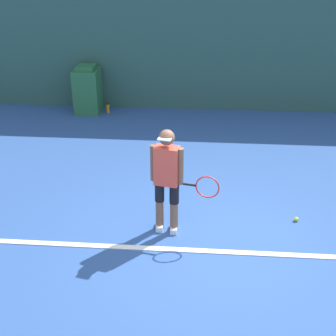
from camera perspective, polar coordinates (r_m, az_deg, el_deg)
name	(u,v)px	position (r m, az deg, el deg)	size (l,w,h in m)	color
ground_plane	(207,242)	(6.81, 4.73, -8.96)	(24.00, 24.00, 0.00)	#2D5193
back_wall	(210,48)	(11.65, 5.19, 14.38)	(24.00, 0.10, 3.07)	#2D564C
court_baseline	(206,251)	(6.62, 4.72, -10.06)	(21.60, 0.10, 0.01)	white
tennis_player	(168,177)	(6.60, -0.01, -1.11)	(0.98, 0.32, 1.59)	brown
tennis_ball	(296,219)	(7.49, 15.38, -6.03)	(0.07, 0.07, 0.07)	#D1E533
covered_chair	(88,90)	(11.81, -9.75, 9.38)	(0.60, 0.71, 1.17)	#28663D
water_bottle	(108,108)	(11.81, -7.35, 7.23)	(0.08, 0.08, 0.23)	orange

